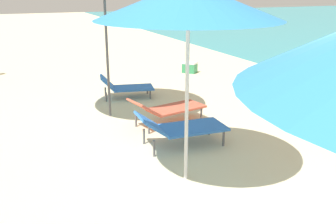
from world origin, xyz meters
The scene contains 5 objects.
umbrella_second centered at (-0.53, 3.58, 2.40)m, with size 2.34×2.34×2.69m.
lounger_second_shoreside centered at (-0.10, 4.68, 0.33)m, with size 1.53×0.72×0.61m.
lounger_farthest_shoreside centered at (-0.07, 7.86, 0.27)m, with size 1.35×0.84×0.56m.
lounger_farthest_inland centered at (0.11, 5.74, 0.33)m, with size 1.61×0.86×0.59m.
cooler_box centered at (2.59, 9.75, 0.17)m, with size 0.50×0.51×0.33m.
Camera 1 is at (-2.67, -0.75, 2.58)m, focal length 40.99 mm.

